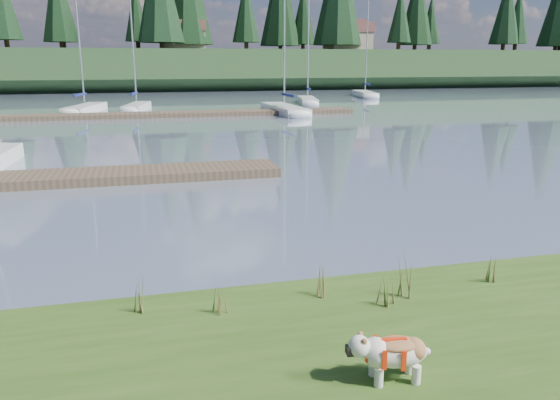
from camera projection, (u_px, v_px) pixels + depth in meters
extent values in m
plane|color=gray|center=(147.00, 117.00, 38.15)|extent=(200.00, 200.00, 0.00)
cube|color=#1D3519|center=(140.00, 70.00, 77.85)|extent=(200.00, 20.00, 5.00)
cylinder|color=silver|center=(379.00, 377.00, 6.01)|extent=(0.10, 0.10, 0.22)
cylinder|color=silver|center=(373.00, 367.00, 6.22)|extent=(0.10, 0.10, 0.22)
cylinder|color=silver|center=(416.00, 375.00, 6.06)|extent=(0.10, 0.10, 0.22)
cylinder|color=silver|center=(409.00, 364.00, 6.27)|extent=(0.10, 0.10, 0.22)
ellipsoid|color=silver|center=(396.00, 353.00, 6.09)|extent=(0.75, 0.44, 0.33)
ellipsoid|color=#9F663B|center=(397.00, 344.00, 6.06)|extent=(0.53, 0.39, 0.12)
ellipsoid|color=silver|center=(359.00, 346.00, 6.01)|extent=(0.28, 0.29, 0.25)
cube|color=black|center=(350.00, 350.00, 6.00)|extent=(0.09, 0.13, 0.10)
ellipsoid|color=silver|center=(2.00, 152.00, 22.35)|extent=(1.74, 2.12, 0.70)
cube|color=#4C3D2C|center=(32.00, 179.00, 17.44)|extent=(16.00, 2.00, 0.30)
cube|color=#4C3D2C|center=(176.00, 114.00, 38.59)|extent=(26.00, 2.20, 0.30)
cube|color=silver|center=(85.00, 110.00, 41.32)|extent=(2.96, 6.64, 0.70)
ellipsoid|color=silver|center=(98.00, 106.00, 44.46)|extent=(1.79, 2.05, 0.70)
cylinder|color=silver|center=(78.00, 32.00, 39.92)|extent=(0.12, 0.12, 10.12)
cube|color=navy|center=(80.00, 95.00, 40.17)|extent=(0.80, 2.55, 0.20)
cube|color=silver|center=(137.00, 108.00, 42.59)|extent=(2.34, 5.78, 0.70)
ellipsoid|color=silver|center=(144.00, 105.00, 45.32)|extent=(1.50, 1.74, 0.70)
cylinder|color=silver|center=(133.00, 41.00, 41.35)|extent=(0.12, 0.12, 8.87)
cube|color=navy|center=(134.00, 93.00, 41.56)|extent=(0.63, 2.24, 0.20)
cube|color=silver|center=(284.00, 110.00, 40.89)|extent=(1.97, 7.67, 0.70)
ellipsoid|color=silver|center=(271.00, 106.00, 44.43)|extent=(1.73, 2.13, 0.70)
cylinder|color=silver|center=(284.00, 20.00, 39.29)|extent=(0.12, 0.12, 11.71)
cube|color=navy|center=(288.00, 95.00, 39.63)|extent=(0.29, 3.03, 0.20)
cube|color=silver|center=(308.00, 102.00, 49.48)|extent=(2.69, 6.36, 0.70)
ellipsoid|color=silver|center=(305.00, 99.00, 52.49)|extent=(1.68, 1.94, 0.70)
cylinder|color=silver|center=(308.00, 40.00, 48.15)|extent=(0.12, 0.12, 9.57)
cube|color=navy|center=(309.00, 89.00, 48.37)|extent=(0.72, 2.46, 0.20)
cube|color=silver|center=(365.00, 95.00, 59.17)|extent=(3.09, 7.31, 0.70)
ellipsoid|color=silver|center=(359.00, 93.00, 62.62)|extent=(1.93, 2.23, 0.70)
cylinder|color=silver|center=(367.00, 38.00, 57.71)|extent=(0.12, 0.12, 10.63)
cube|color=navy|center=(367.00, 84.00, 57.94)|extent=(0.79, 2.81, 0.20)
cone|color=#475B23|center=(217.00, 296.00, 7.71)|extent=(0.03, 0.03, 0.53)
cone|color=brown|center=(226.00, 301.00, 7.69)|extent=(0.03, 0.03, 0.43)
cone|color=#475B23|center=(221.00, 293.00, 7.75)|extent=(0.03, 0.03, 0.58)
cone|color=brown|center=(227.00, 301.00, 7.74)|extent=(0.03, 0.03, 0.37)
cone|color=#475B23|center=(219.00, 300.00, 7.65)|extent=(0.03, 0.03, 0.48)
cone|color=#475B23|center=(317.00, 279.00, 8.31)|extent=(0.03, 0.03, 0.52)
cone|color=brown|center=(325.00, 284.00, 8.28)|extent=(0.03, 0.03, 0.42)
cone|color=#475B23|center=(320.00, 277.00, 8.35)|extent=(0.03, 0.03, 0.57)
cone|color=brown|center=(326.00, 284.00, 8.33)|extent=(0.03, 0.03, 0.37)
cone|color=#475B23|center=(320.00, 283.00, 8.25)|extent=(0.03, 0.03, 0.47)
cone|color=#475B23|center=(402.00, 275.00, 8.26)|extent=(0.03, 0.03, 0.68)
cone|color=brown|center=(411.00, 281.00, 8.23)|extent=(0.03, 0.03, 0.54)
cone|color=#475B23|center=(405.00, 272.00, 8.29)|extent=(0.03, 0.03, 0.74)
cone|color=brown|center=(411.00, 282.00, 8.29)|extent=(0.03, 0.03, 0.47)
cone|color=#475B23|center=(406.00, 279.00, 8.19)|extent=(0.03, 0.03, 0.61)
cone|color=#475B23|center=(132.00, 294.00, 7.75)|extent=(0.03, 0.03, 0.54)
cone|color=brown|center=(140.00, 299.00, 7.73)|extent=(0.03, 0.03, 0.43)
cone|color=#475B23|center=(136.00, 291.00, 7.79)|extent=(0.03, 0.03, 0.60)
cone|color=brown|center=(143.00, 299.00, 7.78)|extent=(0.03, 0.03, 0.38)
cone|color=#475B23|center=(134.00, 298.00, 7.69)|extent=(0.03, 0.03, 0.49)
cone|color=#475B23|center=(383.00, 290.00, 7.98)|extent=(0.03, 0.03, 0.48)
cone|color=brown|center=(392.00, 294.00, 7.95)|extent=(0.03, 0.03, 0.38)
cone|color=#475B23|center=(386.00, 287.00, 8.01)|extent=(0.03, 0.03, 0.52)
cone|color=brown|center=(393.00, 294.00, 8.00)|extent=(0.03, 0.03, 0.33)
cone|color=#475B23|center=(387.00, 294.00, 7.91)|extent=(0.03, 0.03, 0.43)
cone|color=#475B23|center=(488.00, 267.00, 8.83)|extent=(0.03, 0.03, 0.49)
cone|color=brown|center=(496.00, 271.00, 8.80)|extent=(0.03, 0.03, 0.39)
cone|color=#475B23|center=(490.00, 265.00, 8.87)|extent=(0.03, 0.03, 0.54)
cone|color=brown|center=(496.00, 271.00, 8.85)|extent=(0.03, 0.03, 0.34)
cone|color=#475B23|center=(492.00, 270.00, 8.76)|extent=(0.03, 0.03, 0.44)
cube|color=#33281C|center=(188.00, 310.00, 8.49)|extent=(60.00, 0.50, 0.14)
cylinder|color=#382619|center=(62.00, 45.00, 73.65)|extent=(0.60, 0.60, 1.80)
cylinder|color=#382619|center=(162.00, 44.00, 71.17)|extent=(0.60, 0.60, 1.80)
cylinder|color=#382619|center=(246.00, 46.00, 77.83)|extent=(0.60, 0.60, 1.80)
cone|color=black|center=(246.00, 9.00, 76.60)|extent=(3.96, 3.96, 9.00)
cylinder|color=#382619|center=(337.00, 46.00, 79.10)|extent=(0.60, 0.60, 1.80)
cylinder|color=#382619|center=(415.00, 47.00, 85.30)|extent=(0.60, 0.60, 1.80)
cone|color=black|center=(417.00, 4.00, 83.73)|extent=(5.28, 5.28, 12.00)
cylinder|color=#382619|center=(503.00, 47.00, 84.70)|extent=(0.60, 0.60, 1.80)
cone|color=black|center=(507.00, 9.00, 83.30)|extent=(4.62, 4.62, 10.50)
cylinder|color=#382619|center=(559.00, 48.00, 90.66)|extent=(0.60, 0.60, 1.80)
cube|color=gray|center=(182.00, 42.00, 76.46)|extent=(6.00, 5.00, 2.80)
cube|color=brown|center=(181.00, 26.00, 75.94)|extent=(6.30, 5.30, 1.40)
cube|color=brown|center=(181.00, 20.00, 75.74)|extent=(4.20, 3.60, 0.70)
cube|color=gray|center=(347.00, 42.00, 80.40)|extent=(6.00, 5.00, 2.80)
cube|color=brown|center=(348.00, 28.00, 79.87)|extent=(6.30, 5.30, 1.40)
cube|color=brown|center=(348.00, 22.00, 79.67)|extent=(4.20, 3.60, 0.70)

